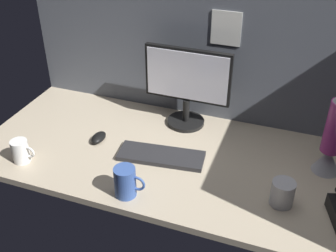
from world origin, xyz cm
name	(u,v)px	position (x,y,z in cm)	size (l,w,h in cm)	color
ground_plane	(182,157)	(0.00, 0.00, -1.50)	(180.00, 80.00, 3.00)	tan
cubicle_wall_back	(209,44)	(0.01, 37.50, 36.95)	(180.00, 5.50, 73.88)	#565B66
monitor	(187,84)	(-6.20, 25.11, 21.18)	(40.81, 18.00, 38.37)	black
keyboard	(161,156)	(-7.53, -5.70, 1.00)	(37.00, 13.00, 2.00)	#262628
mouse	(99,138)	(-39.05, -3.42, 1.70)	(5.60, 9.60, 3.40)	black
mug_ceramic_white	(21,151)	(-62.39, -28.00, 5.11)	(10.75, 7.22, 10.17)	white
mug_ceramic_blue	(126,182)	(-11.81, -31.98, 6.28)	(12.40, 8.34, 12.51)	#38569E
mug_steel	(282,193)	(44.55, -16.49, 5.03)	(8.76, 8.76, 10.06)	#B2B2B7
lava_lamp	(333,140)	(59.34, 9.80, 15.35)	(11.18, 11.18, 36.59)	#A5A5AD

